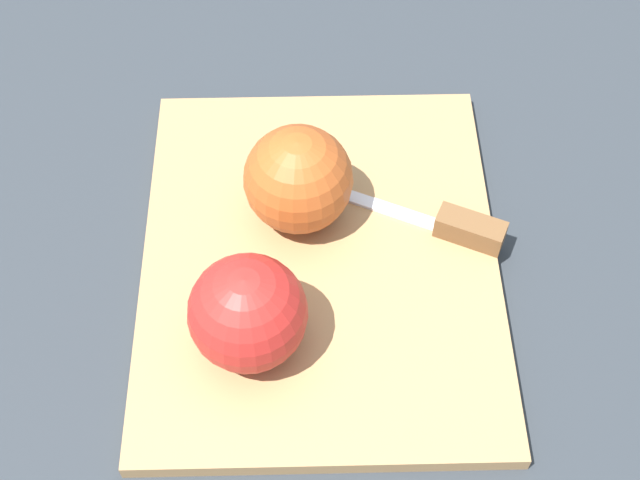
% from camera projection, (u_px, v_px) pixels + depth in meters
% --- Properties ---
extents(ground_plane, '(4.00, 4.00, 0.00)m').
position_uv_depth(ground_plane, '(320.00, 264.00, 0.73)').
color(ground_plane, '#282D33').
extents(cutting_board, '(0.38, 0.32, 0.01)m').
position_uv_depth(cutting_board, '(320.00, 259.00, 0.72)').
color(cutting_board, '#A37A4C').
rests_on(cutting_board, ground_plane).
extents(apple_half_left, '(0.09, 0.09, 0.09)m').
position_uv_depth(apple_half_left, '(248.00, 313.00, 0.63)').
color(apple_half_left, red).
rests_on(apple_half_left, cutting_board).
extents(apple_half_right, '(0.09, 0.09, 0.09)m').
position_uv_depth(apple_half_right, '(299.00, 180.00, 0.70)').
color(apple_half_right, '#AD4C1E').
rests_on(apple_half_right, cutting_board).
extents(knife, '(0.07, 0.15, 0.02)m').
position_uv_depth(knife, '(459.00, 226.00, 0.72)').
color(knife, silver).
rests_on(knife, cutting_board).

